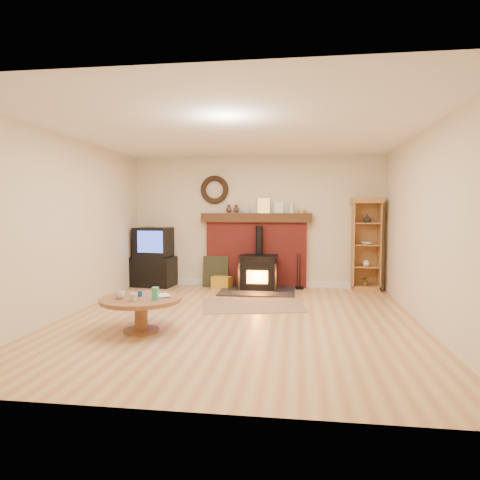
# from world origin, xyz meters

# --- Properties ---
(ground) EXTENTS (5.50, 5.50, 0.00)m
(ground) POSITION_xyz_m (0.00, 0.00, 0.00)
(ground) COLOR #BA804D
(ground) RESTS_ON ground
(room_shell) EXTENTS (5.02, 5.52, 2.61)m
(room_shell) POSITION_xyz_m (-0.02, 0.09, 1.72)
(room_shell) COLOR beige
(room_shell) RESTS_ON ground
(chimney_breast) EXTENTS (2.20, 0.22, 1.78)m
(chimney_breast) POSITION_xyz_m (0.00, 2.67, 0.80)
(chimney_breast) COLOR maroon
(chimney_breast) RESTS_ON ground
(wood_stove) EXTENTS (1.40, 1.00, 1.23)m
(wood_stove) POSITION_xyz_m (0.08, 2.27, 0.32)
(wood_stove) COLOR black
(wood_stove) RESTS_ON ground
(area_rug) EXTENTS (1.78, 1.39, 0.01)m
(area_rug) POSITION_xyz_m (0.11, 0.95, 0.01)
(area_rug) COLOR brown
(area_rug) RESTS_ON ground
(tv_unit) EXTENTS (0.87, 0.65, 1.19)m
(tv_unit) POSITION_xyz_m (-2.07, 2.47, 0.57)
(tv_unit) COLOR black
(tv_unit) RESTS_ON ground
(curio_cabinet) EXTENTS (0.57, 0.41, 1.77)m
(curio_cabinet) POSITION_xyz_m (2.12, 2.55, 0.89)
(curio_cabinet) COLOR olive
(curio_cabinet) RESTS_ON ground
(firelog_box) EXTENTS (0.42, 0.32, 0.23)m
(firelog_box) POSITION_xyz_m (-0.65, 2.40, 0.12)
(firelog_box) COLOR yellow
(firelog_box) RESTS_ON ground
(leaning_painting) EXTENTS (0.51, 0.14, 0.61)m
(leaning_painting) POSITION_xyz_m (-0.81, 2.55, 0.31)
(leaning_painting) COLOR black
(leaning_painting) RESTS_ON ground
(fire_tools) EXTENTS (0.16, 0.16, 0.70)m
(fire_tools) POSITION_xyz_m (0.87, 2.50, 0.11)
(fire_tools) COLOR black
(fire_tools) RESTS_ON ground
(coffee_table) EXTENTS (1.03, 1.03, 0.60)m
(coffee_table) POSITION_xyz_m (-1.14, -0.71, 0.35)
(coffee_table) COLOR brown
(coffee_table) RESTS_ON ground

